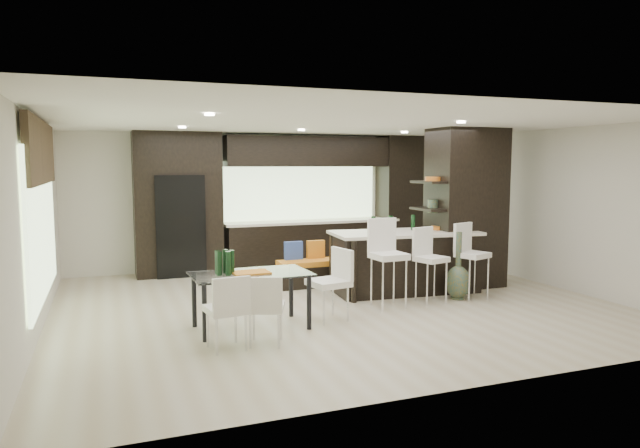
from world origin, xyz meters
name	(u,v)px	position (x,y,z in m)	size (l,w,h in m)	color
ground	(334,303)	(0.00, 0.00, 0.00)	(8.00, 8.00, 0.00)	#BFAF92
back_wall	(270,201)	(0.00, 3.50, 1.35)	(8.00, 0.02, 2.70)	beige
left_wall	(36,225)	(-4.00, 0.00, 1.35)	(0.02, 7.00, 2.70)	beige
right_wall	(547,207)	(4.00, 0.00, 1.35)	(0.02, 7.00, 2.70)	beige
ceiling	(334,123)	(0.00, 0.00, 2.70)	(8.00, 7.00, 0.02)	white
window_left	(42,223)	(-3.96, 0.20, 1.35)	(0.04, 3.20, 1.90)	#B2D199
window_back	(298,191)	(0.60, 3.46, 1.55)	(3.40, 0.04, 1.20)	#B2D199
stone_accent	(41,152)	(-3.93, 0.20, 2.25)	(0.08, 3.00, 0.80)	brown
ceiling_spots	(328,125)	(0.00, 0.25, 2.68)	(4.00, 3.00, 0.02)	white
back_cabinetry	(298,201)	(0.50, 3.17, 1.35)	(6.80, 0.68, 2.70)	black
refrigerator	(179,225)	(-1.90, 3.12, 0.95)	(0.90, 0.68, 1.90)	black
partition_column	(466,208)	(2.60, 0.40, 1.35)	(1.20, 0.80, 2.70)	black
kitchen_island	(404,261)	(1.40, 0.36, 0.50)	(2.40, 1.03, 1.00)	black
stool_left	(389,272)	(0.67, -0.49, 0.53)	(0.46, 0.46, 1.05)	white
stool_mid	(431,273)	(1.40, -0.46, 0.46)	(0.41, 0.41, 0.92)	white
stool_right	(472,268)	(2.14, -0.47, 0.48)	(0.42, 0.42, 0.95)	white
bench	(312,273)	(0.10, 1.28, 0.23)	(1.18, 0.45, 0.45)	black
floor_vase	(458,266)	(1.91, -0.42, 0.53)	(0.39, 0.39, 1.06)	#425038
dining_table	(251,301)	(-1.49, -0.84, 0.36)	(1.49, 0.84, 0.72)	white
chair_near	(266,312)	(-1.49, -1.55, 0.39)	(0.42, 0.42, 0.77)	white
chair_far	(226,315)	(-1.95, -1.55, 0.40)	(0.43, 0.43, 0.80)	white
chair_end	(328,288)	(-0.42, -0.84, 0.44)	(0.48, 0.48, 0.89)	white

